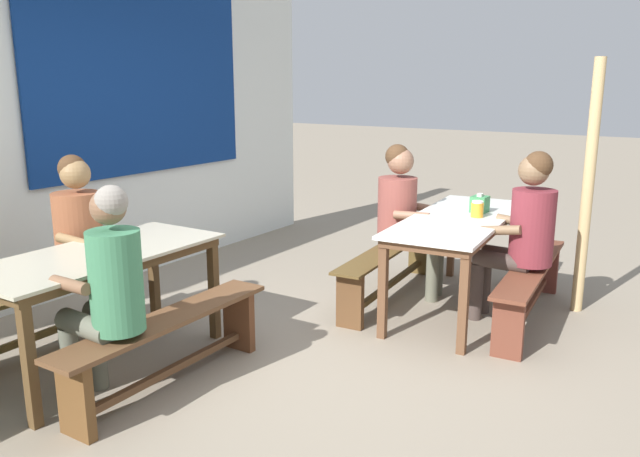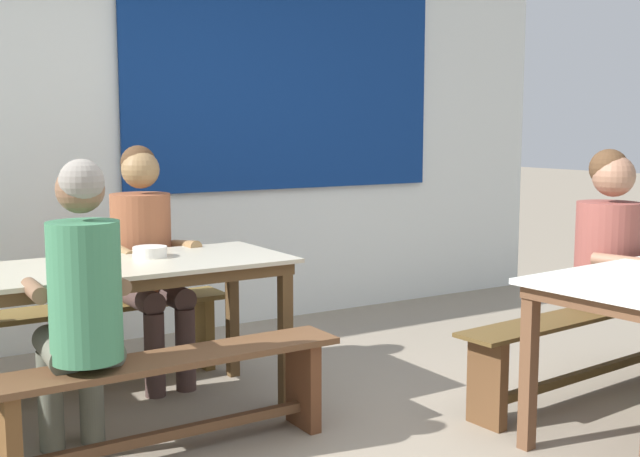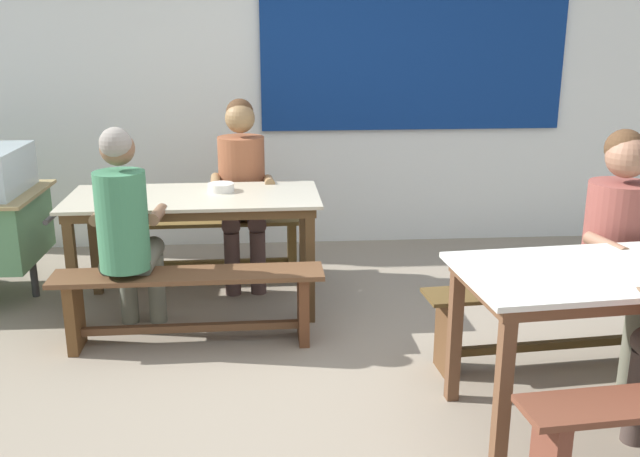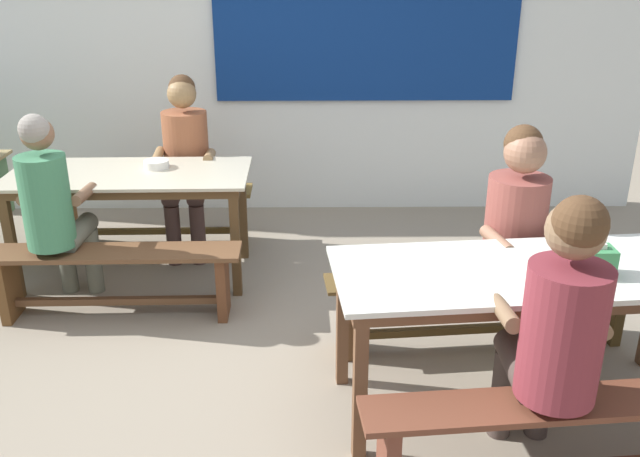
{
  "view_description": "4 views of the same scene",
  "coord_description": "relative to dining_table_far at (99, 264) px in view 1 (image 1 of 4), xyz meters",
  "views": [
    {
      "loc": [
        -3.38,
        -2.27,
        1.85
      ],
      "look_at": [
        0.29,
        0.13,
        0.82
      ],
      "focal_mm": 35.39,
      "sensor_mm": 36.0,
      "label": 1
    },
    {
      "loc": [
        -2.05,
        -2.68,
        1.43
      ],
      "look_at": [
        0.02,
        0.7,
        0.93
      ],
      "focal_mm": 44.17,
      "sensor_mm": 36.0,
      "label": 2
    },
    {
      "loc": [
        -0.4,
        -3.47,
        1.87
      ],
      "look_at": [
        -0.1,
        0.53,
        0.69
      ],
      "focal_mm": 39.69,
      "sensor_mm": 36.0,
      "label": 3
    },
    {
      "loc": [
        0.36,
        -3.41,
        2.16
      ],
      "look_at": [
        0.4,
        0.11,
        0.74
      ],
      "focal_mm": 38.42,
      "sensor_mm": 36.0,
      "label": 4
    }
  ],
  "objects": [
    {
      "name": "ground_plane",
      "position": [
        0.89,
        -1.05,
        -0.7
      ],
      "size": [
        40.0,
        40.0,
        0.0
      ],
      "primitive_type": "plane",
      "color": "gray"
    },
    {
      "name": "backdrop_wall",
      "position": [
        0.93,
        1.47,
        0.91
      ],
      "size": [
        6.5,
        0.23,
        3.07
      ],
      "color": "white",
      "rests_on": "ground_plane"
    },
    {
      "name": "dining_table_far",
      "position": [
        0.0,
        0.0,
        0.0
      ],
      "size": [
        1.64,
        0.76,
        0.78
      ],
      "color": "beige",
      "rests_on": "ground_plane"
    },
    {
      "name": "dining_table_near",
      "position": [
        2.29,
        -1.55,
        0.0
      ],
      "size": [
        1.94,
        0.88,
        0.78
      ],
      "color": "silver",
      "rests_on": "ground_plane"
    },
    {
      "name": "bench_far_back",
      "position": [
        -0.01,
        0.59,
        -0.39
      ],
      "size": [
        1.57,
        0.32,
        0.46
      ],
      "color": "brown",
      "rests_on": "ground_plane"
    },
    {
      "name": "bench_far_front",
      "position": [
        0.01,
        -0.59,
        -0.39
      ],
      "size": [
        1.59,
        0.3,
        0.46
      ],
      "color": "brown",
      "rests_on": "ground_plane"
    },
    {
      "name": "bench_near_back",
      "position": [
        2.24,
        -0.97,
        -0.41
      ],
      "size": [
        1.85,
        0.41,
        0.46
      ],
      "color": "brown",
      "rests_on": "ground_plane"
    },
    {
      "name": "bench_near_front",
      "position": [
        2.34,
        -2.14,
        -0.39
      ],
      "size": [
        1.82,
        0.4,
        0.46
      ],
      "color": "brown",
      "rests_on": "ground_plane"
    },
    {
      "name": "person_center_facing",
      "position": [
        0.3,
        0.53,
        0.06
      ],
      "size": [
        0.47,
        0.6,
        1.34
      ],
      "color": "#47332F",
      "rests_on": "ground_plane"
    },
    {
      "name": "person_near_front",
      "position": [
        2.23,
        -2.08,
        0.07
      ],
      "size": [
        0.44,
        0.59,
        1.35
      ],
      "color": "#443731",
      "rests_on": "ground_plane"
    },
    {
      "name": "person_right_near_table",
      "position": [
        2.39,
        -1.02,
        0.06
      ],
      "size": [
        0.49,
        0.59,
        1.32
      ],
      "color": "#646452",
      "rests_on": "ground_plane"
    },
    {
      "name": "person_left_back_turned",
      "position": [
        -0.34,
        -0.51,
        0.03
      ],
      "size": [
        0.41,
        0.57,
        1.31
      ],
      "color": "#626454",
      "rests_on": "ground_plane"
    },
    {
      "name": "tissue_box",
      "position": [
        2.56,
        -1.62,
        0.15
      ],
      "size": [
        0.15,
        0.13,
        0.16
      ],
      "color": "#3B894F",
      "rests_on": "dining_table_near"
    },
    {
      "name": "condiment_jar",
      "position": [
        2.36,
        -1.67,
        0.14
      ],
      "size": [
        0.1,
        0.1,
        0.13
      ],
      "color": "gold",
      "rests_on": "dining_table_near"
    },
    {
      "name": "soup_bowl",
      "position": [
        0.17,
        0.1,
        0.11
      ],
      "size": [
        0.17,
        0.17,
        0.05
      ],
      "primitive_type": "cylinder",
      "color": "silver",
      "rests_on": "dining_table_far"
    },
    {
      "name": "wooden_support_post",
      "position": [
        2.8,
        -2.41,
        0.31
      ],
      "size": [
        0.09,
        0.09,
        2.03
      ],
      "primitive_type": "cylinder",
      "color": "tan",
      "rests_on": "ground_plane"
    }
  ]
}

